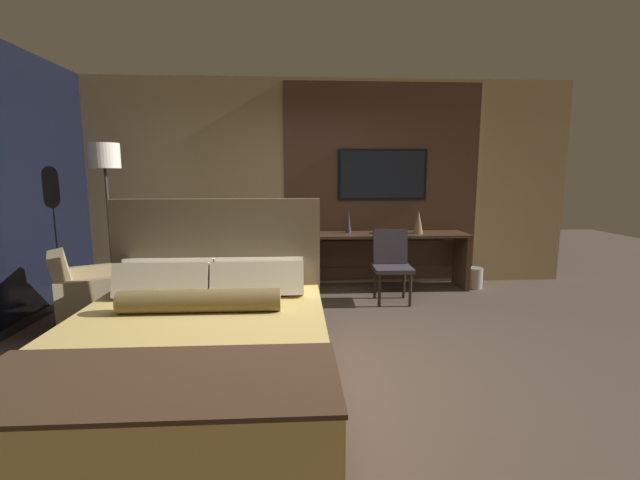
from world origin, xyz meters
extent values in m
plane|color=#4C3D33|center=(0.00, 0.00, 0.00)|extent=(16.00, 16.00, 0.00)
cube|color=tan|center=(0.00, 2.60, 1.40)|extent=(7.20, 0.06, 2.80)
cube|color=#4C3323|center=(0.97, 2.56, 1.40)|extent=(2.68, 0.03, 2.70)
cube|color=#33281E|center=(-0.93, -0.62, 0.11)|extent=(1.76, 2.12, 0.22)
cube|color=tan|center=(-0.93, -0.62, 0.38)|extent=(1.81, 2.18, 0.31)
cube|color=#422D1E|center=(-0.93, -1.33, 0.54)|extent=(1.83, 0.76, 0.02)
cube|color=brown|center=(-0.93, 0.51, 0.66)|extent=(1.85, 0.08, 1.32)
cube|color=beige|center=(-1.32, 0.37, 0.67)|extent=(0.76, 0.23, 0.31)
cube|color=beige|center=(-0.54, 0.37, 0.67)|extent=(0.76, 0.23, 0.31)
cube|color=beige|center=(-1.32, 0.16, 0.67)|extent=(0.76, 0.25, 0.32)
cube|color=beige|center=(-0.54, 0.16, 0.67)|extent=(0.76, 0.25, 0.32)
cylinder|color=brown|center=(-0.93, -0.25, 0.62)|extent=(1.18, 0.17, 0.17)
cube|color=#422D1E|center=(0.97, 2.25, 0.73)|extent=(2.18, 0.55, 0.03)
cube|color=#422D1E|center=(-0.09, 2.25, 0.36)|extent=(0.06, 0.50, 0.72)
cube|color=#422D1E|center=(2.03, 2.25, 0.36)|extent=(0.06, 0.50, 0.72)
cube|color=#422D1E|center=(0.97, 2.51, 0.43)|extent=(2.06, 0.02, 0.36)
cube|color=black|center=(0.97, 2.52, 1.53)|extent=(1.22, 0.04, 0.69)
cube|color=black|center=(0.97, 2.50, 1.53)|extent=(1.15, 0.01, 0.63)
cube|color=#38333D|center=(0.93, 1.60, 0.42)|extent=(0.47, 0.44, 0.05)
cube|color=#38333D|center=(0.94, 1.79, 0.65)|extent=(0.42, 0.12, 0.42)
cylinder|color=black|center=(0.75, 1.44, 0.20)|extent=(0.04, 0.04, 0.39)
cylinder|color=black|center=(1.11, 1.42, 0.20)|extent=(0.04, 0.04, 0.39)
cylinder|color=black|center=(0.76, 1.78, 0.20)|extent=(0.04, 0.04, 0.39)
cylinder|color=black|center=(1.12, 1.77, 0.20)|extent=(0.04, 0.04, 0.39)
cube|color=#998460|center=(-2.22, 0.96, 0.22)|extent=(0.92, 0.85, 0.43)
cube|color=#998460|center=(-2.49, 0.82, 0.61)|extent=(0.45, 0.60, 0.38)
cube|color=#998460|center=(-2.06, 0.66, 0.29)|extent=(0.69, 0.44, 0.57)
cube|color=#998460|center=(-2.38, 1.26, 0.29)|extent=(0.69, 0.44, 0.57)
cylinder|color=#282623|center=(-2.37, 1.71, 0.01)|extent=(0.28, 0.28, 0.03)
cylinder|color=#332D28|center=(-2.37, 1.71, 0.82)|extent=(0.03, 0.03, 1.64)
cylinder|color=silver|center=(-2.37, 1.71, 1.74)|extent=(0.34, 0.34, 0.28)
cone|color=#846647|center=(1.41, 2.21, 0.91)|extent=(0.13, 0.13, 0.31)
cone|color=#333338|center=(0.49, 2.34, 0.90)|extent=(0.08, 0.08, 0.31)
cube|color=navy|center=(0.91, 2.23, 0.77)|extent=(0.25, 0.20, 0.03)
cylinder|color=gray|center=(2.19, 2.18, 0.14)|extent=(0.22, 0.22, 0.28)
camera|label=1|loc=(-0.23, -3.33, 1.54)|focal=24.00mm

